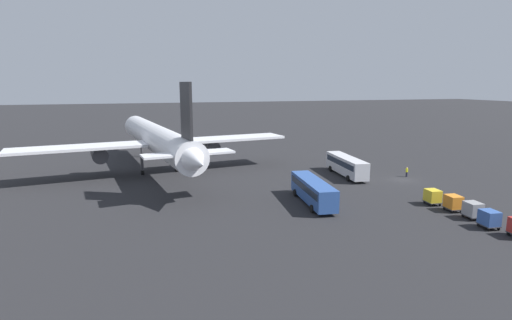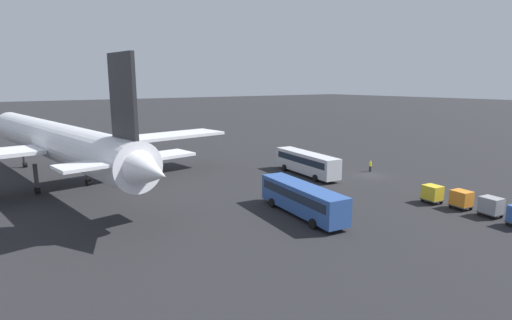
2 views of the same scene
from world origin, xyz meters
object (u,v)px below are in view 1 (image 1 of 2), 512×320
object	(u,v)px
cargo_cart_orange	(453,202)
worker_person	(407,172)
cargo_cart_blue	(489,218)
shuttle_bus_far	(313,189)
airplane	(157,139)
cargo_cart_grey	(473,209)
cargo_cart_yellow	(433,196)
shuttle_bus_near	(346,164)

from	to	relation	value
cargo_cart_orange	worker_person	bearing A→B (deg)	-21.11
worker_person	cargo_cart_blue	size ratio (longest dim) A/B	0.80
shuttle_bus_far	cargo_cart_orange	world-z (taller)	shuttle_bus_far
airplane	worker_person	world-z (taller)	airplane
shuttle_bus_far	cargo_cart_orange	distance (m)	17.72
shuttle_bus_far	cargo_cart_grey	distance (m)	19.38
cargo_cart_yellow	shuttle_bus_far	bearing A→B (deg)	70.35
cargo_cart_yellow	cargo_cart_grey	bearing A→B (deg)	-175.54
cargo_cart_blue	worker_person	bearing A→B (deg)	-17.87
shuttle_bus_near	cargo_cart_orange	size ratio (longest dim) A/B	5.99
worker_person	cargo_cart_grey	xyz separation A→B (m)	(-21.01, 6.93, 0.32)
shuttle_bus_near	shuttle_bus_far	world-z (taller)	shuttle_bus_near
shuttle_bus_far	cargo_cart_yellow	distance (m)	16.01
shuttle_bus_near	cargo_cart_yellow	distance (m)	18.96
airplane	cargo_cart_grey	xyz separation A→B (m)	(-38.40, -34.18, -4.90)
cargo_cart_yellow	cargo_cart_orange	bearing A→B (deg)	-170.91
shuttle_bus_near	cargo_cart_blue	size ratio (longest dim) A/B	5.99
worker_person	cargo_cart_blue	world-z (taller)	cargo_cart_blue
worker_person	cargo_cart_grey	size ratio (longest dim) A/B	0.80
cargo_cart_blue	cargo_cart_yellow	world-z (taller)	same
shuttle_bus_far	cargo_cart_grey	size ratio (longest dim) A/B	5.73
shuttle_bus_far	worker_person	distance (m)	24.40
shuttle_bus_near	cargo_cart_grey	size ratio (longest dim) A/B	5.99
cargo_cart_blue	cargo_cart_grey	world-z (taller)	same
shuttle_bus_far	cargo_cart_yellow	world-z (taller)	shuttle_bus_far
worker_person	airplane	bearing A→B (deg)	67.07
shuttle_bus_near	worker_person	size ratio (longest dim) A/B	7.49
airplane	cargo_cart_blue	world-z (taller)	airplane
cargo_cart_blue	cargo_cart_orange	distance (m)	6.24
shuttle_bus_near	cargo_cart_yellow	size ratio (longest dim) A/B	5.99
cargo_cart_blue	cargo_cart_grey	xyz separation A→B (m)	(3.09, -0.84, 0.00)
airplane	cargo_cart_blue	size ratio (longest dim) A/B	25.51
cargo_cart_grey	cargo_cart_yellow	xyz separation A→B (m)	(6.19, 0.48, 0.00)
cargo_cart_yellow	worker_person	bearing A→B (deg)	-26.57
worker_person	cargo_cart_grey	world-z (taller)	cargo_cart_grey
shuttle_bus_near	cargo_cart_orange	bearing A→B (deg)	-166.40
cargo_cart_orange	airplane	bearing A→B (deg)	44.08
shuttle_bus_far	cargo_cart_blue	xyz separation A→B (m)	(-14.65, -14.70, -0.74)
cargo_cart_grey	airplane	bearing A→B (deg)	41.67
airplane	cargo_cart_yellow	bearing A→B (deg)	-141.64
airplane	cargo_cart_yellow	world-z (taller)	airplane
cargo_cart_grey	cargo_cart_yellow	distance (m)	6.20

